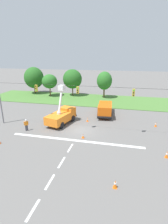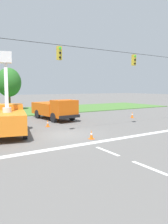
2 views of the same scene
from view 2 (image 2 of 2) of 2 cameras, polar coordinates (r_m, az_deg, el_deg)
The scene contains 10 objects.
ground_plane at distance 16.73m, azimuth -5.03°, elevation -5.88°, with size 200.00×200.00×0.00m, color #605E5B.
grass_verge at distance 33.59m, azimuth -19.14°, elevation 0.02°, with size 56.00×12.00×0.10m, color #477533.
lane_markings at distance 12.85m, azimuth 4.65°, elevation -9.61°, with size 17.60×15.25×0.01m.
signal_gantry at distance 16.38m, azimuth -5.18°, elevation 9.46°, with size 26.20×0.33×7.20m.
tree_east at distance 36.40m, azimuth -19.06°, elevation 7.31°, with size 3.78×3.86×6.65m.
utility_truck_bucket_lift at distance 17.22m, azimuth -19.35°, elevation -1.36°, with size 3.76×6.26×6.16m.
utility_truck_support_near at distance 24.55m, azimuth -7.74°, elevation 0.83°, with size 2.95×6.91×2.28m.
traffic_cone_foreground_right at distance 26.35m, azimuth 12.50°, elevation -0.74°, with size 0.36×0.36×0.73m.
traffic_cone_mid_left at distance 20.16m, azimuth -9.46°, elevation -2.96°, with size 0.36×0.36×0.64m.
traffic_cone_lane_edge_a at distance 15.17m, azimuth 1.95°, elevation -5.95°, with size 0.36×0.36×0.63m.
Camera 2 is at (-7.41, -14.58, 3.52)m, focal length 35.00 mm.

